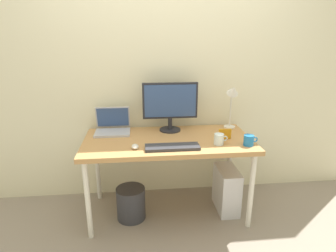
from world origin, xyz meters
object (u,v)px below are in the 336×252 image
(desk_lamp, at_px, (232,97))
(keyboard, at_px, (172,147))
(monitor, at_px, (170,104))
(desk, at_px, (168,145))
(photo_frame, at_px, (225,134))
(glass_cup, at_px, (219,139))
(mouse, at_px, (135,147))
(coffee_mug, at_px, (249,140))
(laptop, at_px, (113,126))
(computer_tower, at_px, (226,189))
(wastebasket, at_px, (131,203))

(desk_lamp, distance_m, keyboard, 0.83)
(monitor, distance_m, keyboard, 0.52)
(desk, height_order, photo_frame, photo_frame)
(desk, height_order, glass_cup, glass_cup)
(desk, relative_size, photo_frame, 13.41)
(mouse, xyz_separation_m, coffee_mug, (0.94, -0.03, 0.03))
(monitor, height_order, keyboard, monitor)
(coffee_mug, bearing_deg, photo_frame, 132.56)
(laptop, distance_m, desk_lamp, 1.16)
(desk_lamp, xyz_separation_m, computer_tower, (-0.08, -0.25, -0.84))
(desk_lamp, xyz_separation_m, mouse, (-0.93, -0.42, -0.30))
(keyboard, relative_size, coffee_mug, 3.70)
(glass_cup, height_order, photo_frame, photo_frame)
(mouse, relative_size, computer_tower, 0.21)
(desk, distance_m, mouse, 0.35)
(monitor, distance_m, glass_cup, 0.58)
(keyboard, xyz_separation_m, photo_frame, (0.48, 0.17, 0.04))
(coffee_mug, relative_size, glass_cup, 1.03)
(keyboard, distance_m, mouse, 0.30)
(glass_cup, height_order, computer_tower, glass_cup)
(laptop, bearing_deg, wastebasket, -64.29)
(mouse, distance_m, computer_tower, 1.02)
(desk_lamp, relative_size, keyboard, 1.01)
(keyboard, xyz_separation_m, coffee_mug, (0.64, 0.00, 0.03))
(laptop, bearing_deg, keyboard, -42.48)
(desk_lamp, xyz_separation_m, wastebasket, (-0.98, -0.30, -0.90))
(coffee_mug, bearing_deg, computer_tower, 114.82)
(coffee_mug, bearing_deg, wastebasket, 171.38)
(desk_lamp, relative_size, wastebasket, 1.48)
(desk, relative_size, keyboard, 3.35)
(laptop, distance_m, wastebasket, 0.73)
(photo_frame, height_order, computer_tower, photo_frame)
(desk, xyz_separation_m, photo_frame, (0.50, -0.05, 0.11))
(desk, xyz_separation_m, glass_cup, (0.41, -0.17, 0.11))
(mouse, height_order, photo_frame, photo_frame)
(mouse, bearing_deg, glass_cup, 1.67)
(laptop, xyz_separation_m, keyboard, (0.51, -0.47, -0.05))
(keyboard, bearing_deg, computer_tower, 20.33)
(laptop, bearing_deg, coffee_mug, -22.06)
(laptop, xyz_separation_m, computer_tower, (1.06, -0.26, -0.58))
(monitor, bearing_deg, desk_lamp, 0.06)
(desk_lamp, relative_size, photo_frame, 4.03)
(monitor, distance_m, wastebasket, 0.98)
(desk, xyz_separation_m, coffee_mug, (0.65, -0.22, 0.11))
(desk_lamp, relative_size, computer_tower, 1.06)
(monitor, distance_m, mouse, 0.59)
(desk_lamp, xyz_separation_m, keyboard, (-0.63, -0.45, -0.30))
(glass_cup, bearing_deg, monitor, 132.48)
(monitor, bearing_deg, keyboard, -94.02)
(coffee_mug, xyz_separation_m, glass_cup, (-0.24, 0.05, 0.00))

